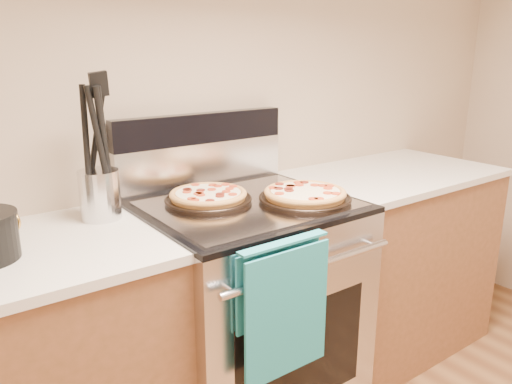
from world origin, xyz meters
TOP-DOWN VIEW (x-y plane):
  - wall_back at (0.00, 2.00)m, footprint 4.00×0.00m
  - range_body at (0.00, 1.65)m, footprint 0.76×0.68m
  - oven_window at (0.00, 1.31)m, footprint 0.56×0.01m
  - cooktop at (0.00, 1.65)m, footprint 0.76×0.68m
  - backsplash_lower at (0.00, 1.96)m, footprint 0.76×0.06m
  - backsplash_upper at (0.00, 1.96)m, footprint 0.76×0.06m
  - oven_handle at (0.00, 1.27)m, footprint 0.70×0.03m
  - dish_towel at (-0.12, 1.27)m, footprint 0.32×0.05m
  - foil_sheet at (0.00, 1.62)m, footprint 0.70×0.55m
  - cabinet_right at (0.88, 1.68)m, footprint 1.00×0.62m
  - countertop_right at (0.88, 1.68)m, footprint 1.02×0.64m
  - pepperoni_pizza_back at (-0.12, 1.72)m, footprint 0.40×0.40m
  - pepperoni_pizza_front at (0.18, 1.52)m, footprint 0.39×0.39m
  - utensil_crock at (-0.48, 1.82)m, footprint 0.14×0.14m

SIDE VIEW (x-z plane):
  - cabinet_right at x=0.88m, z-range 0.00..0.88m
  - range_body at x=0.00m, z-range 0.00..0.90m
  - oven_window at x=0.00m, z-range 0.25..0.65m
  - dish_towel at x=-0.12m, z-range 0.49..0.91m
  - oven_handle at x=0.00m, z-range 0.79..0.81m
  - countertop_right at x=0.88m, z-range 0.88..0.91m
  - cooktop at x=0.00m, z-range 0.90..0.92m
  - foil_sheet at x=0.00m, z-range 0.92..0.93m
  - pepperoni_pizza_back at x=-0.12m, z-range 0.93..0.97m
  - pepperoni_pizza_front at x=0.18m, z-range 0.93..0.97m
  - utensil_crock at x=-0.48m, z-range 0.91..1.08m
  - backsplash_lower at x=0.00m, z-range 0.92..1.10m
  - backsplash_upper at x=0.00m, z-range 1.10..1.22m
  - wall_back at x=0.00m, z-range -0.65..3.35m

